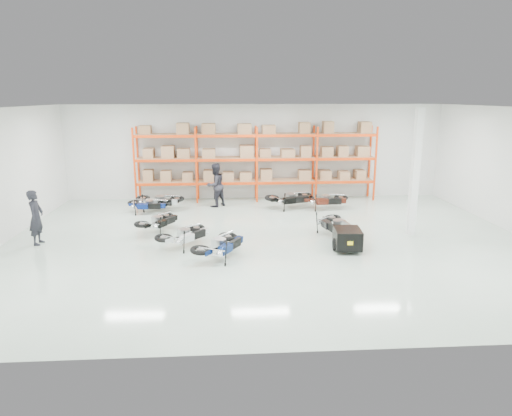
{
  "coord_description": "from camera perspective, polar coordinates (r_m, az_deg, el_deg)",
  "views": [
    {
      "loc": [
        -1.4,
        -14.93,
        4.89
      ],
      "look_at": [
        -0.41,
        0.38,
        1.1
      ],
      "focal_mm": 32.0,
      "sensor_mm": 36.0,
      "label": 1
    }
  ],
  "objects": [
    {
      "name": "structural_column",
      "position": [
        16.99,
        19.26,
        4.16
      ],
      "size": [
        0.25,
        0.25,
        4.5
      ],
      "primitive_type": "cube",
      "color": "white",
      "rests_on": "ground"
    },
    {
      "name": "moto_blue_centre",
      "position": [
        14.03,
        -4.42,
        -4.16
      ],
      "size": [
        1.74,
        2.02,
        1.18
      ],
      "primitive_type": null,
      "rotation": [
        0.0,
        -0.09,
        2.57
      ],
      "color": "#071746",
      "rests_on": "ground"
    },
    {
      "name": "moto_back_b",
      "position": [
        20.33,
        -12.12,
        1.29
      ],
      "size": [
        1.98,
        1.2,
        1.2
      ],
      "primitive_type": null,
      "rotation": [
        0.0,
        -0.09,
        1.42
      ],
      "color": "silver",
      "rests_on": "ground"
    },
    {
      "name": "moto_silver_left",
      "position": [
        15.24,
        -8.87,
        -2.89
      ],
      "size": [
        1.83,
        1.88,
        1.13
      ],
      "primitive_type": null,
      "rotation": [
        0.0,
        -0.09,
        2.4
      ],
      "color": "silver",
      "rests_on": "ground"
    },
    {
      "name": "person_back",
      "position": [
        20.56,
        -5.12,
        2.87
      ],
      "size": [
        1.2,
        1.2,
        1.96
      ],
      "primitive_type": "imported",
      "rotation": [
        0.0,
        0.0,
        3.9
      ],
      "color": "#23222A",
      "rests_on": "ground"
    },
    {
      "name": "trailer",
      "position": [
        14.97,
        11.35,
        -3.75
      ],
      "size": [
        0.92,
        1.76,
        0.73
      ],
      "rotation": [
        0.0,
        0.0,
        -0.09
      ],
      "color": "black",
      "rests_on": "ground"
    },
    {
      "name": "moto_black_far_left",
      "position": [
        17.15,
        -12.07,
        -1.26
      ],
      "size": [
        1.57,
        1.83,
        1.07
      ],
      "primitive_type": null,
      "rotation": [
        0.0,
        -0.09,
        2.58
      ],
      "color": "black",
      "rests_on": "ground"
    },
    {
      "name": "room",
      "position": [
        15.23,
        1.63,
        3.89
      ],
      "size": [
        18.0,
        18.0,
        18.0
      ],
      "color": "#B5CABA",
      "rests_on": "ground"
    },
    {
      "name": "moto_back_d",
      "position": [
        20.3,
        8.66,
        1.39
      ],
      "size": [
        1.83,
        0.93,
        1.18
      ],
      "primitive_type": null,
      "rotation": [
        0.0,
        -0.09,
        1.56
      ],
      "color": "#45160D",
      "rests_on": "ground"
    },
    {
      "name": "person_left",
      "position": [
        16.93,
        -25.79,
        -1.07
      ],
      "size": [
        0.45,
        0.68,
        1.86
      ],
      "primitive_type": "imported",
      "rotation": [
        0.0,
        0.0,
        1.55
      ],
      "color": "black",
      "rests_on": "ground"
    },
    {
      "name": "moto_touring_right",
      "position": [
        16.42,
        9.95,
        -1.64
      ],
      "size": [
        1.26,
        1.97,
        1.18
      ],
      "primitive_type": null,
      "rotation": [
        0.0,
        -0.09,
        0.2
      ],
      "color": "black",
      "rests_on": "ground"
    },
    {
      "name": "pallet_rack",
      "position": [
        21.59,
        0.04,
        6.87
      ],
      "size": [
        11.28,
        0.98,
        3.62
      ],
      "color": "#E73C0C",
      "rests_on": "ground"
    },
    {
      "name": "moto_back_a",
      "position": [
        19.91,
        -13.33,
        0.74
      ],
      "size": [
        1.68,
        0.94,
        1.04
      ],
      "primitive_type": null,
      "rotation": [
        0.0,
        -0.09,
        1.48
      ],
      "color": "navy",
      "rests_on": "ground"
    },
    {
      "name": "moto_back_c",
      "position": [
        20.26,
        4.36,
        1.58
      ],
      "size": [
        2.13,
        1.47,
        1.25
      ],
      "primitive_type": null,
      "rotation": [
        0.0,
        -0.09,
        1.86
      ],
      "color": "black",
      "rests_on": "ground"
    }
  ]
}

